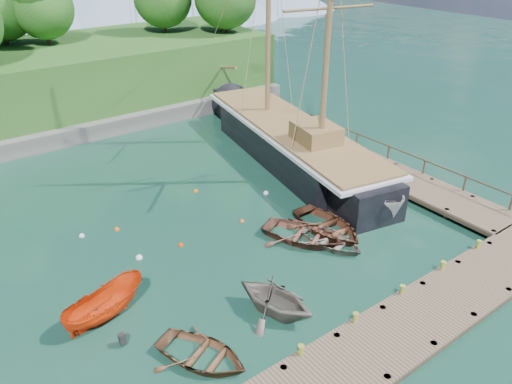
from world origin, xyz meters
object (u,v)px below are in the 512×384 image
rowboat_0 (202,360)px  motorboat_orange (107,317)px  rowboat_1 (275,313)px  schooner (291,145)px  rowboat_2 (303,240)px  rowboat_3 (331,245)px  rowboat_4 (327,232)px  cabin_boat_white (363,210)px

rowboat_0 → motorboat_orange: 5.07m
rowboat_1 → motorboat_orange: (-6.08, 4.20, 0.00)m
rowboat_0 → schooner: schooner is taller
motorboat_orange → schooner: 19.15m
rowboat_0 → motorboat_orange: bearing=88.3°
rowboat_1 → rowboat_2: 6.05m
rowboat_3 → rowboat_4: 1.28m
cabin_boat_white → schooner: (1.34, 8.36, 1.11)m
motorboat_orange → cabin_boat_white: size_ratio=0.75×
rowboat_0 → motorboat_orange: (-2.08, 4.62, 0.00)m
rowboat_0 → rowboat_2: size_ratio=0.85×
rowboat_0 → rowboat_4: (10.51, 3.87, 0.00)m
rowboat_1 → rowboat_2: size_ratio=0.81×
rowboat_0 → schooner: 19.86m
rowboat_2 → rowboat_3: bearing=-79.2°
rowboat_3 → rowboat_0: bearing=-173.6°
rowboat_2 → motorboat_orange: size_ratio=1.14×
rowboat_1 → rowboat_4: (6.51, 3.44, 0.00)m
cabin_boat_white → rowboat_3: bearing=-163.2°
rowboat_2 → rowboat_3: (0.91, -1.22, 0.00)m
cabin_boat_white → rowboat_4: bearing=-175.6°
motorboat_orange → rowboat_3: bearing=-112.5°
rowboat_1 → rowboat_2: bearing=19.7°
rowboat_2 → cabin_boat_white: (5.07, 0.26, 0.00)m
rowboat_4 → rowboat_3: bearing=-125.1°
rowboat_0 → cabin_boat_white: size_ratio=0.73×
rowboat_1 → cabin_boat_white: cabin_boat_white is taller
rowboat_2 → rowboat_0: bearing=178.6°
rowboat_3 → cabin_boat_white: size_ratio=0.71×
rowboat_4 → cabin_boat_white: size_ratio=0.87×
rowboat_4 → rowboat_2: bearing=174.3°
schooner → motorboat_orange: bearing=-143.9°
rowboat_2 → schooner: 10.79m
rowboat_1 → schooner: 16.66m
rowboat_0 → rowboat_1: (4.00, 0.43, 0.00)m
rowboat_2 → cabin_boat_white: bearing=-23.0°
rowboat_0 → rowboat_3: rowboat_0 is taller
rowboat_0 → rowboat_4: bearing=-5.8°
rowboat_0 → schooner: size_ratio=0.14×
motorboat_orange → rowboat_1: bearing=-138.5°
motorboat_orange → rowboat_2: bearing=-106.9°
rowboat_0 → schooner: (15.27, 12.65, 1.11)m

